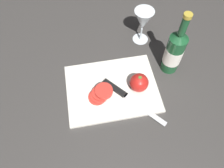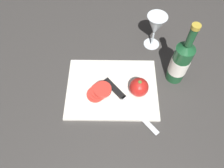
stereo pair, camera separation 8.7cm
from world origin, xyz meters
name	(u,v)px [view 1 (the left image)]	position (x,y,z in m)	size (l,w,h in m)	color
ground_plane	(104,96)	(0.00, 0.00, 0.00)	(3.00, 3.00, 0.00)	#383533
cutting_board	(112,88)	(0.04, 0.02, 0.01)	(0.37, 0.28, 0.01)	silver
wine_bottle	(174,52)	(0.30, 0.09, 0.11)	(0.07, 0.07, 0.30)	#194C28
wine_glass	(143,21)	(0.22, 0.27, 0.11)	(0.09, 0.09, 0.17)	silver
whole_tomato	(139,83)	(0.14, 0.01, 0.05)	(0.08, 0.08, 0.08)	red
knife	(120,92)	(0.07, -0.01, 0.02)	(0.21, 0.24, 0.01)	silver
tomato_slice_stack_near	(101,93)	(-0.01, 0.00, 0.03)	(0.11, 0.08, 0.04)	red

